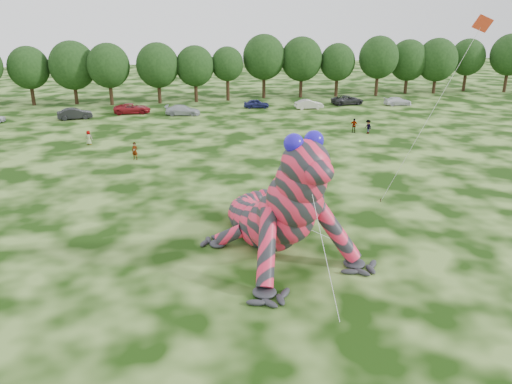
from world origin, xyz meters
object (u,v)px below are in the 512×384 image
Objects in this scene: flying_kite at (474,38)px; tree_12 at (337,70)px; tree_13 at (378,66)px; tree_9 at (228,74)px; tree_7 at (158,73)px; car_7 at (398,101)px; tree_10 at (264,66)px; car_3 at (183,110)px; tree_15 at (436,66)px; spectator_2 at (368,127)px; tree_4 at (30,76)px; tree_6 at (109,74)px; car_1 at (75,114)px; tree_16 at (467,65)px; car_4 at (256,104)px; inflatable_gecko at (264,184)px; car_2 at (132,108)px; spectator_0 at (135,151)px; spectator_3 at (354,125)px; car_6 at (348,100)px; tree_8 at (195,74)px; tree_11 at (301,67)px; spectator_4 at (89,138)px; tree_5 at (73,73)px; tree_14 at (408,67)px; tree_17 at (509,63)px; car_5 at (309,104)px.

flying_kite reaches higher than tree_12.
tree_9 is at bearing 179.52° from tree_13.
tree_7 is 2.17× the size of car_7.
tree_10 reaches higher than tree_9.
car_3 is (-26.98, -11.50, -3.77)m from tree_12.
tree_15 is 36.50m from spectator_2.
tree_4 is 0.94× the size of tree_15.
tree_4 reaches higher than car_3.
tree_6 is 15.41m from car_3.
tree_10 is at bearing -77.48° from car_1.
tree_13 is at bearing -0.48° from tree_9.
tree_16 is at bearing 2.44° from tree_6.
tree_9 is (18.62, 0.66, -0.41)m from tree_6.
tree_7 reaches higher than car_4.
car_2 is (-9.96, 45.84, -3.36)m from inflatable_gecko.
tree_15 is at bearing 60.02° from spectator_0.
car_1 is 2.68× the size of spectator_3.
spectator_0 is (-32.05, -25.52, 0.17)m from car_6.
tree_7 is 36.14m from spectator_2.
tree_15 reaches higher than tree_8.
tree_11 is at bearing 2.76° from tree_6.
tree_10 is at bearing -9.97° from car_4.
tree_10 reaches higher than spectator_4.
car_7 is at bearing -144.92° from spectator_4.
tree_5 is at bearing 88.88° from inflatable_gecko.
tree_8 is 0.95× the size of tree_16.
tree_14 is (26.06, 0.14, -0.55)m from tree_10.
tree_16 is (49.67, 2.39, 0.21)m from tree_8.
tree_14 reaches higher than spectator_3.
tree_10 is at bearing 4.34° from tree_6.
tree_14 is 1.80× the size of car_2.
tree_8 is 56.17m from tree_17.
tree_4 reaches higher than car_6.
tree_11 is 26.98m from spectator_3.
spectator_0 reaches higher than spectator_4.
tree_15 is (18.46, 0.03, 0.33)m from tree_12.
tree_16 is at bearing -71.46° from car_5.
tree_17 is (13.47, -1.11, 0.33)m from tree_15.
car_6 is at bearing -70.30° from car_3.
car_4 is at bearing -167.29° from spectator_2.
spectator_3 is (-38.91, -25.11, -4.29)m from tree_17.
car_7 is 2.78× the size of spectator_4.
tree_5 is at bearing 179.07° from tree_12.
tree_13 is 24.30m from car_4.
tree_7 is at bearing -177.48° from tree_14.
tree_13 is 11.36m from tree_15.
tree_15 is at bearing 0.10° from tree_12.
spectator_2 is (32.02, -26.12, -3.90)m from tree_6.
tree_13 is at bearing -2.14° from car_7.
tree_6 is at bearing 125.29° from spectator_0.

